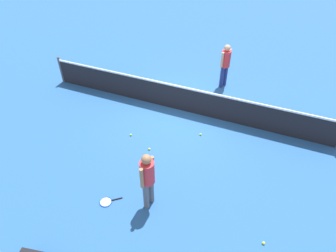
{
  "coord_description": "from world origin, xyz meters",
  "views": [
    {
      "loc": [
        2.77,
        -7.99,
        6.32
      ],
      "look_at": [
        0.3,
        -1.98,
        0.9
      ],
      "focal_mm": 32.12,
      "sensor_mm": 36.0,
      "label": 1
    }
  ],
  "objects_px": {
    "player_near_side": "(148,177)",
    "tennis_ball_near_player": "(264,243)",
    "tennis_ball_midcourt": "(149,149)",
    "tennis_racket_far_player": "(204,93)",
    "tennis_ball_by_net": "(131,135)",
    "tennis_ball_baseline": "(200,134)",
    "player_far_side": "(225,62)",
    "tennis_racket_near_player": "(107,202)"
  },
  "relations": [
    {
      "from": "player_near_side",
      "to": "tennis_ball_near_player",
      "type": "relative_size",
      "value": 25.76
    },
    {
      "from": "player_near_side",
      "to": "tennis_ball_midcourt",
      "type": "distance_m",
      "value": 2.15
    },
    {
      "from": "tennis_racket_far_player",
      "to": "tennis_ball_by_net",
      "type": "xyz_separation_m",
      "value": [
        -1.46,
        -3.17,
        0.02
      ]
    },
    {
      "from": "tennis_racket_far_player",
      "to": "tennis_ball_by_net",
      "type": "bearing_deg",
      "value": -114.69
    },
    {
      "from": "player_near_side",
      "to": "tennis_ball_baseline",
      "type": "xyz_separation_m",
      "value": [
        0.41,
        2.95,
        -0.98
      ]
    },
    {
      "from": "tennis_racket_far_player",
      "to": "tennis_ball_baseline",
      "type": "bearing_deg",
      "value": -76.09
    },
    {
      "from": "tennis_racket_far_player",
      "to": "player_far_side",
      "type": "bearing_deg",
      "value": 59.21
    },
    {
      "from": "tennis_ball_near_player",
      "to": "tennis_ball_baseline",
      "type": "distance_m",
      "value": 3.82
    },
    {
      "from": "tennis_racket_far_player",
      "to": "tennis_ball_near_player",
      "type": "bearing_deg",
      "value": -60.55
    },
    {
      "from": "tennis_ball_near_player",
      "to": "tennis_ball_baseline",
      "type": "relative_size",
      "value": 1.0
    },
    {
      "from": "tennis_ball_midcourt",
      "to": "tennis_ball_baseline",
      "type": "height_order",
      "value": "same"
    },
    {
      "from": "tennis_racket_far_player",
      "to": "tennis_ball_midcourt",
      "type": "relative_size",
      "value": 9.03
    },
    {
      "from": "tennis_ball_midcourt",
      "to": "tennis_racket_near_player",
      "type": "bearing_deg",
      "value": -95.4
    },
    {
      "from": "player_near_side",
      "to": "player_far_side",
      "type": "relative_size",
      "value": 1.0
    },
    {
      "from": "player_near_side",
      "to": "tennis_ball_by_net",
      "type": "distance_m",
      "value": 2.82
    },
    {
      "from": "tennis_ball_baseline",
      "to": "tennis_ball_near_player",
      "type": "bearing_deg",
      "value": -50.91
    },
    {
      "from": "tennis_racket_near_player",
      "to": "tennis_ball_by_net",
      "type": "xyz_separation_m",
      "value": [
        -0.61,
        2.46,
        0.02
      ]
    },
    {
      "from": "tennis_racket_near_player",
      "to": "tennis_ball_baseline",
      "type": "relative_size",
      "value": 8.47
    },
    {
      "from": "player_near_side",
      "to": "tennis_ball_midcourt",
      "type": "bearing_deg",
      "value": 114.97
    },
    {
      "from": "player_far_side",
      "to": "tennis_ball_midcourt",
      "type": "xyz_separation_m",
      "value": [
        -1.13,
        -4.34,
        -0.98
      ]
    },
    {
      "from": "tennis_ball_midcourt",
      "to": "tennis_racket_far_player",
      "type": "bearing_deg",
      "value": 79.63
    },
    {
      "from": "player_near_side",
      "to": "tennis_racket_near_player",
      "type": "bearing_deg",
      "value": -159.89
    },
    {
      "from": "tennis_ball_midcourt",
      "to": "tennis_ball_baseline",
      "type": "bearing_deg",
      "value": 44.87
    },
    {
      "from": "tennis_racket_near_player",
      "to": "tennis_ball_by_net",
      "type": "bearing_deg",
      "value": 103.99
    },
    {
      "from": "player_near_side",
      "to": "tennis_ball_near_player",
      "type": "distance_m",
      "value": 2.98
    },
    {
      "from": "player_near_side",
      "to": "player_far_side",
      "type": "height_order",
      "value": "same"
    },
    {
      "from": "tennis_racket_near_player",
      "to": "tennis_ball_near_player",
      "type": "distance_m",
      "value": 3.84
    },
    {
      "from": "player_far_side",
      "to": "tennis_ball_near_player",
      "type": "xyz_separation_m",
      "value": [
        2.5,
        -6.09,
        -0.98
      ]
    },
    {
      "from": "tennis_racket_far_player",
      "to": "tennis_ball_near_player",
      "type": "relative_size",
      "value": 9.03
    },
    {
      "from": "tennis_ball_near_player",
      "to": "tennis_ball_baseline",
      "type": "xyz_separation_m",
      "value": [
        -2.41,
        2.96,
        0.0
      ]
    },
    {
      "from": "player_far_side",
      "to": "tennis_ball_midcourt",
      "type": "height_order",
      "value": "player_far_side"
    },
    {
      "from": "player_far_side",
      "to": "tennis_ball_near_player",
      "type": "distance_m",
      "value": 6.65
    },
    {
      "from": "player_far_side",
      "to": "tennis_ball_midcourt",
      "type": "relative_size",
      "value": 25.76
    },
    {
      "from": "tennis_ball_near_player",
      "to": "tennis_ball_midcourt",
      "type": "relative_size",
      "value": 1.0
    },
    {
      "from": "tennis_ball_midcourt",
      "to": "player_far_side",
      "type": "bearing_deg",
      "value": 75.44
    },
    {
      "from": "tennis_racket_near_player",
      "to": "tennis_ball_midcourt",
      "type": "distance_m",
      "value": 2.12
    },
    {
      "from": "tennis_ball_by_net",
      "to": "tennis_ball_baseline",
      "type": "xyz_separation_m",
      "value": [
        2.03,
        0.86,
        0.0
      ]
    },
    {
      "from": "player_near_side",
      "to": "tennis_ball_near_player",
      "type": "bearing_deg",
      "value": -0.28
    },
    {
      "from": "player_near_side",
      "to": "tennis_ball_by_net",
      "type": "height_order",
      "value": "player_near_side"
    },
    {
      "from": "player_far_side",
      "to": "tennis_racket_far_player",
      "type": "height_order",
      "value": "player_far_side"
    },
    {
      "from": "player_near_side",
      "to": "tennis_ball_baseline",
      "type": "bearing_deg",
      "value": 82.08
    },
    {
      "from": "player_near_side",
      "to": "tennis_ball_by_net",
      "type": "xyz_separation_m",
      "value": [
        -1.62,
        2.09,
        -0.98
      ]
    }
  ]
}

